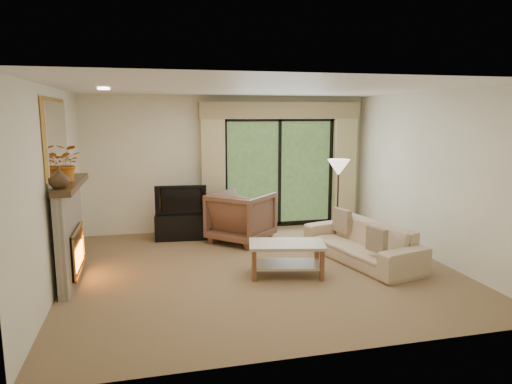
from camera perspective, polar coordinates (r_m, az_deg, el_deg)
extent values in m
plane|color=olive|center=(6.82, 0.60, -9.56)|extent=(5.50, 5.50, 0.00)
plane|color=white|center=(6.45, 0.64, 12.80)|extent=(5.50, 5.50, 0.00)
plane|color=#EFE5C8|center=(8.93, -3.33, 3.58)|extent=(5.00, 0.00, 5.00)
plane|color=#EFE5C8|center=(4.17, 9.10, -3.61)|extent=(5.00, 0.00, 5.00)
plane|color=#EFE5C8|center=(6.42, -23.91, 0.34)|extent=(0.00, 5.00, 5.00)
plane|color=#EFE5C8|center=(7.66, 21.01, 1.92)|extent=(0.00, 5.00, 5.00)
cube|color=#C4B581|center=(8.73, -5.39, 2.75)|extent=(0.45, 0.18, 2.35)
cube|color=#C4B581|center=(9.50, 10.97, 3.18)|extent=(0.45, 0.18, 2.35)
cube|color=#9C8B5F|center=(8.98, 3.16, 10.14)|extent=(3.20, 0.24, 0.32)
cube|color=black|center=(8.46, -9.27, -4.21)|extent=(0.98, 0.51, 0.47)
imported|color=black|center=(8.35, -9.37, -0.87)|extent=(0.92, 0.20, 0.53)
imported|color=brown|center=(8.12, -1.85, -3.11)|extent=(1.38, 1.38, 0.90)
imported|color=tan|center=(7.27, 13.05, -6.13)|extent=(1.25, 2.17, 0.60)
cube|color=brown|center=(6.69, 14.85, -5.78)|extent=(0.17, 0.37, 0.35)
cube|color=brown|center=(7.71, 10.70, -3.53)|extent=(0.19, 0.40, 0.39)
imported|color=#422E1C|center=(5.96, -23.42, 1.66)|extent=(0.28, 0.28, 0.26)
imported|color=#B86017|center=(6.47, -22.71, 3.33)|extent=(0.51, 0.46, 0.50)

